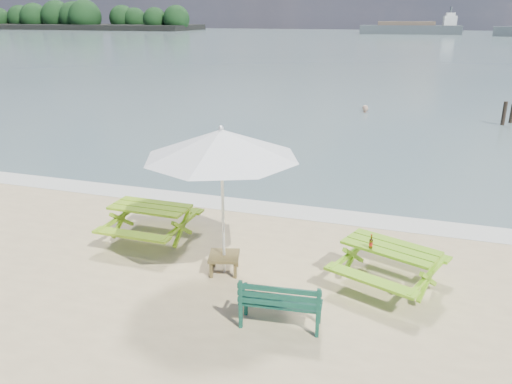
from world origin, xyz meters
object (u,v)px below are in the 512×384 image
(swimmer, at_px, (364,122))
(park_bench, at_px, (280,312))
(picnic_table_left, at_px, (151,224))
(beer_bottle, at_px, (371,244))
(picnic_table_right, at_px, (389,267))
(patio_umbrella, at_px, (221,144))
(side_table, at_px, (224,263))

(swimmer, bearing_deg, park_bench, -87.86)
(picnic_table_left, xyz_separation_m, swimmer, (2.70, 16.37, -0.88))
(swimmer, bearing_deg, picnic_table_left, -99.38)
(beer_bottle, bearing_deg, park_bench, -126.72)
(picnic_table_right, relative_size, beer_bottle, 8.86)
(picnic_table_right, bearing_deg, picnic_table_left, 175.14)
(picnic_table_right, relative_size, patio_umbrella, 0.66)
(patio_umbrella, height_order, swimmer, patio_umbrella)
(picnic_table_left, relative_size, patio_umbrella, 0.55)
(side_table, distance_m, patio_umbrella, 2.27)
(picnic_table_left, distance_m, patio_umbrella, 2.98)
(side_table, bearing_deg, patio_umbrella, -63.43)
(park_bench, bearing_deg, beer_bottle, 53.28)
(park_bench, xyz_separation_m, patio_umbrella, (-1.43, 1.31, 2.22))
(picnic_table_right, xyz_separation_m, swimmer, (-2.19, 16.79, -0.87))
(patio_umbrella, bearing_deg, beer_bottle, 5.52)
(patio_umbrella, relative_size, beer_bottle, 13.38)
(picnic_table_left, xyz_separation_m, patio_umbrella, (1.97, -0.84, 2.08))
(patio_umbrella, relative_size, swimmer, 1.96)
(picnic_table_left, distance_m, side_table, 2.15)
(park_bench, bearing_deg, picnic_table_right, 49.28)
(park_bench, xyz_separation_m, swimmer, (-0.69, 18.53, -0.74))
(picnic_table_right, height_order, beer_bottle, beer_bottle)
(beer_bottle, xyz_separation_m, swimmer, (-1.86, 16.96, -1.35))
(picnic_table_left, bearing_deg, picnic_table_right, -4.86)
(beer_bottle, bearing_deg, side_table, -174.48)
(park_bench, xyz_separation_m, side_table, (-1.43, 1.31, -0.05))
(picnic_table_right, relative_size, side_table, 3.31)
(picnic_table_right, height_order, park_bench, park_bench)
(picnic_table_right, xyz_separation_m, park_bench, (-1.50, -1.74, -0.13))
(picnic_table_left, height_order, patio_umbrella, patio_umbrella)
(park_bench, distance_m, swimmer, 18.55)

